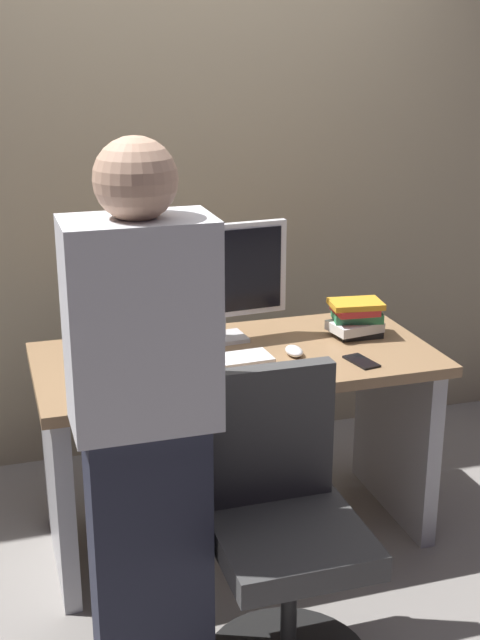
% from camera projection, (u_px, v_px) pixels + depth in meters
% --- Properties ---
extents(ground_plane, '(9.00, 9.00, 0.00)m').
position_uv_depth(ground_plane, '(236.00, 532.00, 3.39)').
color(ground_plane, gray).
extents(wall_back, '(6.40, 0.10, 3.00)m').
position_uv_depth(wall_back, '(176.00, 126.00, 3.73)').
color(wall_back, tan).
rests_on(wall_back, ground).
extents(desk, '(1.47, 0.72, 0.76)m').
position_uv_depth(desk, '(236.00, 412.00, 3.22)').
color(desk, '#93704C').
rests_on(desk, ground).
extents(office_chair, '(0.52, 0.52, 0.94)m').
position_uv_depth(office_chair, '(284.00, 539.00, 2.57)').
color(office_chair, black).
rests_on(office_chair, ground).
extents(person_at_desk, '(0.40, 0.24, 1.64)m').
position_uv_depth(person_at_desk, '(145.00, 426.00, 2.37)').
color(person_at_desk, '#262838').
rests_on(person_at_desk, ground).
extents(monitor, '(0.54, 0.16, 0.46)m').
position_uv_depth(monitor, '(219.00, 276.00, 3.21)').
color(monitor, silver).
rests_on(monitor, desk).
extents(keyboard, '(0.44, 0.15, 0.02)m').
position_uv_depth(keyboard, '(213.00, 363.00, 3.04)').
color(keyboard, white).
rests_on(keyboard, desk).
extents(mouse, '(0.06, 0.10, 0.03)m').
position_uv_depth(mouse, '(294.00, 351.00, 3.13)').
color(mouse, white).
rests_on(mouse, desk).
extents(cup_near_keyboard, '(0.07, 0.07, 0.10)m').
position_uv_depth(cup_near_keyboard, '(118.00, 371.00, 2.85)').
color(cup_near_keyboard, '#3372B2').
rests_on(cup_near_keyboard, desk).
extents(book_stack, '(0.23, 0.18, 0.14)m').
position_uv_depth(book_stack, '(356.00, 318.00, 3.32)').
color(book_stack, black).
rests_on(book_stack, desk).
extents(cell_phone, '(0.09, 0.15, 0.01)m').
position_uv_depth(cell_phone, '(361.00, 361.00, 3.07)').
color(cell_phone, black).
rests_on(cell_phone, desk).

